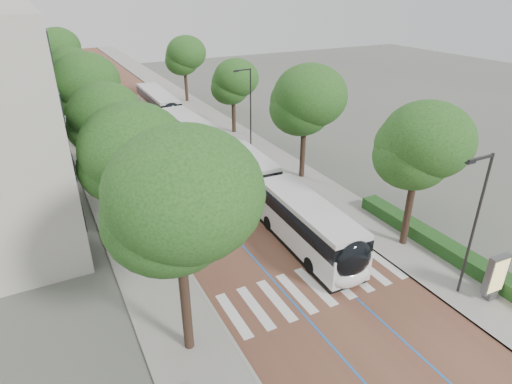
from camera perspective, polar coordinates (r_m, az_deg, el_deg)
ground at (r=23.88m, az=8.88°, el=-13.82°), size 160.00×160.00×0.00m
road at (r=57.64m, az=-15.16°, el=9.87°), size 11.00×140.00×0.02m
sidewalk_left at (r=56.60m, az=-22.59°, el=8.54°), size 4.00×140.00×0.12m
sidewalk_right at (r=59.58m, az=-8.05°, el=11.07°), size 4.00×140.00×0.12m
kerb_left at (r=56.77m, az=-20.69°, el=8.91°), size 0.20×140.00×0.14m
kerb_right at (r=59.00m, az=-9.81°, el=10.80°), size 0.20×140.00×0.14m
zebra_crossing at (r=24.57m, az=7.90°, el=-12.34°), size 10.55×3.60×0.01m
lane_line_left at (r=57.34m, az=-16.72°, el=9.60°), size 0.12×126.00×0.01m
lane_line_right at (r=57.97m, az=-13.61°, el=10.14°), size 0.12×126.00×0.01m
hedge at (r=29.10m, az=23.79°, el=-6.70°), size 1.20×14.00×0.80m
streetlight_near at (r=23.79m, az=27.14°, el=-2.90°), size 1.82×0.20×8.00m
streetlight_far at (r=41.96m, az=-0.95°, el=11.73°), size 1.82×0.20×8.00m
lamp_post_left at (r=25.56m, az=-12.47°, el=-0.27°), size 0.14×0.14×8.00m
trees_left at (r=39.97m, az=-21.47°, el=11.77°), size 6.32×61.20×10.04m
trees_right at (r=41.39m, az=0.96°, el=13.51°), size 5.98×47.35×9.08m
lead_bus at (r=29.72m, az=3.05°, el=-1.14°), size 3.24×18.48×3.20m
bus_queued_0 at (r=42.80m, az=-8.10°, el=7.30°), size 3.03×12.49×3.20m
bus_queued_1 at (r=55.47m, az=-12.77°, el=11.25°), size 2.66×12.42×3.20m
ad_panel at (r=25.79m, az=29.28°, el=-9.80°), size 1.28×0.52×2.63m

